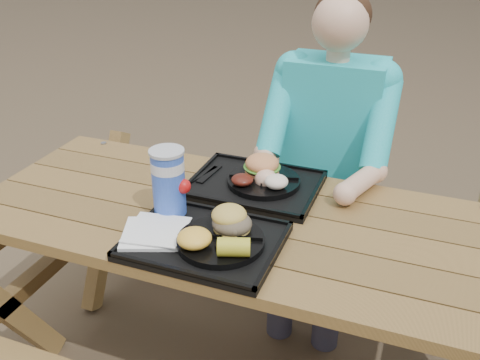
% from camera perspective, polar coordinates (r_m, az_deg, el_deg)
% --- Properties ---
extents(picnic_table, '(1.80, 1.49, 0.75)m').
position_cam_1_polar(picnic_table, '(1.98, 0.00, -13.05)').
color(picnic_table, '#999999').
rests_on(picnic_table, ground).
extents(tray_near, '(0.45, 0.35, 0.02)m').
position_cam_1_polar(tray_near, '(1.61, -3.80, -6.63)').
color(tray_near, black).
rests_on(tray_near, picnic_table).
extents(tray_far, '(0.45, 0.35, 0.02)m').
position_cam_1_polar(tray_far, '(1.92, 1.59, -0.62)').
color(tray_far, black).
rests_on(tray_far, picnic_table).
extents(plate_near, '(0.26, 0.26, 0.02)m').
position_cam_1_polar(plate_near, '(1.58, -2.07, -6.53)').
color(plate_near, black).
rests_on(plate_near, tray_near).
extents(plate_far, '(0.26, 0.26, 0.02)m').
position_cam_1_polar(plate_far, '(1.91, 2.55, -0.11)').
color(plate_far, black).
rests_on(plate_far, tray_far).
extents(napkin_stack, '(0.23, 0.23, 0.02)m').
position_cam_1_polar(napkin_stack, '(1.64, -9.33, -5.51)').
color(napkin_stack, white).
rests_on(napkin_stack, tray_near).
extents(soda_cup, '(0.10, 0.10, 0.21)m').
position_cam_1_polar(soda_cup, '(1.70, -7.62, -0.36)').
color(soda_cup, blue).
rests_on(soda_cup, tray_near).
extents(condiment_bbq, '(0.05, 0.05, 0.03)m').
position_cam_1_polar(condiment_bbq, '(1.69, -2.28, -3.76)').
color(condiment_bbq, '#340A05').
rests_on(condiment_bbq, tray_near).
extents(condiment_mustard, '(0.05, 0.05, 0.03)m').
position_cam_1_polar(condiment_mustard, '(1.68, -0.21, -4.01)').
color(condiment_mustard, yellow).
rests_on(condiment_mustard, tray_near).
extents(sandwich, '(0.11, 0.11, 0.12)m').
position_cam_1_polar(sandwich, '(1.58, -0.87, -3.59)').
color(sandwich, gold).
rests_on(sandwich, plate_near).
extents(mac_cheese, '(0.10, 0.10, 0.05)m').
position_cam_1_polar(mac_cheese, '(1.53, -4.89, -6.20)').
color(mac_cheese, yellow).
rests_on(mac_cheese, plate_near).
extents(corn_cob, '(0.12, 0.12, 0.05)m').
position_cam_1_polar(corn_cob, '(1.49, -0.67, -7.17)').
color(corn_cob, gold).
rests_on(corn_cob, plate_near).
extents(cutlery_far, '(0.04, 0.15, 0.01)m').
position_cam_1_polar(cutlery_far, '(1.97, -3.29, 0.65)').
color(cutlery_far, black).
rests_on(cutlery_far, tray_far).
extents(burger, '(0.12, 0.12, 0.11)m').
position_cam_1_polar(burger, '(1.91, 2.39, 2.21)').
color(burger, '#E28A4F').
rests_on(burger, plate_far).
extents(baked_beans, '(0.08, 0.08, 0.04)m').
position_cam_1_polar(baked_beans, '(1.85, 0.24, 0.03)').
color(baked_beans, '#531910').
rests_on(baked_beans, plate_far).
extents(potato_salad, '(0.08, 0.08, 0.05)m').
position_cam_1_polar(potato_salad, '(1.83, 3.89, -0.17)').
color(potato_salad, white).
rests_on(potato_salad, plate_far).
extents(diner, '(0.48, 0.84, 1.28)m').
position_cam_1_polar(diner, '(2.29, 9.36, 0.54)').
color(diner, '#17A58F').
rests_on(diner, ground).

